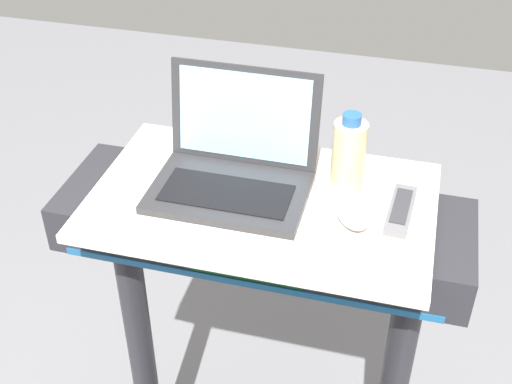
{
  "coord_description": "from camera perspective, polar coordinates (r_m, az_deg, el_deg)",
  "views": [
    {
      "loc": [
        0.28,
        -0.42,
        2.01
      ],
      "look_at": [
        0.0,
        0.65,
        1.2
      ],
      "focal_mm": 47.46,
      "sensor_mm": 36.0,
      "label": 1
    }
  ],
  "objects": [
    {
      "name": "desk_board",
      "position": [
        1.45,
        0.51,
        -0.79
      ],
      "size": [
        0.73,
        0.45,
        0.02
      ],
      "primitive_type": "cube",
      "color": "beige",
      "rests_on": "treadmill_base"
    },
    {
      "name": "laptop",
      "position": [
        1.45,
        -1.87,
        2.16
      ],
      "size": [
        0.33,
        0.26,
        0.24
      ],
      "rotation": [
        0.0,
        0.0,
        0.04
      ],
      "color": "#2D2D30",
      "rests_on": "desk_board"
    },
    {
      "name": "water_bottle",
      "position": [
        1.44,
        7.81,
        3.13
      ],
      "size": [
        0.07,
        0.07,
        0.18
      ],
      "color": "beige",
      "rests_on": "desk_board"
    },
    {
      "name": "tv_remote",
      "position": [
        1.42,
        12.09,
        -1.5
      ],
      "size": [
        0.06,
        0.16,
        0.02
      ],
      "color": "slate",
      "rests_on": "desk_board"
    },
    {
      "name": "computer_mouse",
      "position": [
        1.38,
        8.14,
        -1.9
      ],
      "size": [
        0.1,
        0.12,
        0.03
      ],
      "primitive_type": "ellipsoid",
      "rotation": [
        0.0,
        0.0,
        0.48
      ],
      "color": "#B2B2B7",
      "rests_on": "desk_board"
    }
  ]
}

